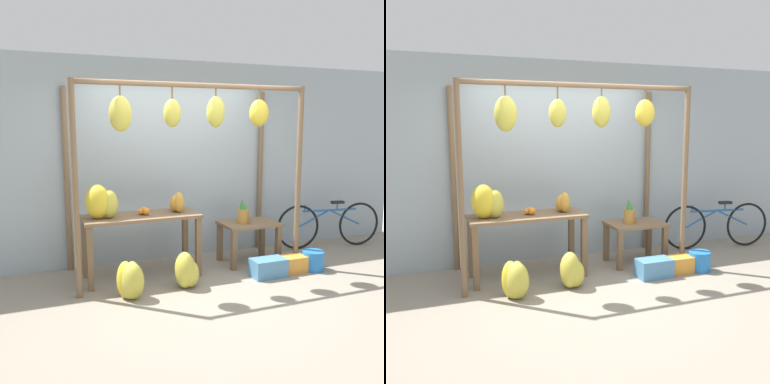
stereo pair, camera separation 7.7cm
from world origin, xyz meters
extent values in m
plane|color=gray|center=(0.00, 0.00, 0.00)|extent=(20.00, 20.00, 0.00)
cube|color=#99A8B2|center=(0.00, 1.39, 1.40)|extent=(8.00, 0.08, 2.80)
cylinder|color=brown|center=(-1.43, 0.32, 1.20)|extent=(0.07, 0.07, 2.40)
cylinder|color=brown|center=(1.43, 0.32, 1.20)|extent=(0.07, 0.07, 2.40)
cylinder|color=brown|center=(-1.43, 1.30, 1.20)|extent=(0.07, 0.07, 2.40)
cylinder|color=brown|center=(1.43, 1.30, 1.20)|extent=(0.07, 0.07, 2.40)
cylinder|color=brown|center=(0.00, 0.32, 2.37)|extent=(2.86, 0.06, 0.06)
cylinder|color=brown|center=(-0.92, 0.32, 2.28)|extent=(0.02, 0.02, 0.11)
ellipsoid|color=gold|center=(-0.92, 0.32, 2.03)|extent=(0.25, 0.23, 0.39)
cylinder|color=brown|center=(-0.32, 0.32, 2.27)|extent=(0.02, 0.02, 0.13)
ellipsoid|color=gold|center=(-0.32, 0.32, 2.05)|extent=(0.20, 0.18, 0.32)
cylinder|color=brown|center=(0.23, 0.32, 2.29)|extent=(0.02, 0.02, 0.09)
ellipsoid|color=gold|center=(0.23, 0.32, 2.06)|extent=(0.22, 0.20, 0.37)
cylinder|color=brown|center=(0.81, 0.32, 2.28)|extent=(0.02, 0.02, 0.11)
ellipsoid|color=gold|center=(0.81, 0.32, 2.06)|extent=(0.24, 0.22, 0.33)
cube|color=brown|center=(-0.61, 0.71, 0.78)|extent=(1.45, 0.58, 0.04)
cube|color=brown|center=(-1.28, 0.47, 0.38)|extent=(0.07, 0.07, 0.76)
cube|color=brown|center=(0.07, 0.47, 0.38)|extent=(0.07, 0.07, 0.76)
cube|color=brown|center=(-1.28, 0.95, 0.38)|extent=(0.07, 0.07, 0.76)
cube|color=brown|center=(0.07, 0.95, 0.38)|extent=(0.07, 0.07, 0.76)
cube|color=brown|center=(0.94, 0.73, 0.56)|extent=(0.78, 0.54, 0.04)
cube|color=brown|center=(0.60, 0.51, 0.27)|extent=(0.07, 0.07, 0.54)
cube|color=brown|center=(1.28, 0.51, 0.27)|extent=(0.07, 0.07, 0.54)
cube|color=brown|center=(0.60, 0.95, 0.27)|extent=(0.07, 0.07, 0.54)
cube|color=brown|center=(1.28, 0.95, 0.27)|extent=(0.07, 0.07, 0.54)
ellipsoid|color=gold|center=(-1.00, 0.66, 0.98)|extent=(0.28, 0.27, 0.34)
ellipsoid|color=yellow|center=(-1.14, 0.68, 1.01)|extent=(0.38, 0.36, 0.41)
sphere|color=orange|center=(-0.55, 0.75, 0.85)|extent=(0.09, 0.09, 0.09)
sphere|color=orange|center=(-0.61, 0.71, 0.84)|extent=(0.08, 0.08, 0.08)
sphere|color=orange|center=(-0.56, 0.76, 0.84)|extent=(0.07, 0.07, 0.07)
sphere|color=orange|center=(-0.55, 0.68, 0.85)|extent=(0.10, 0.10, 0.10)
cylinder|color=#A3702D|center=(0.84, 0.70, 0.67)|extent=(0.14, 0.14, 0.19)
cone|color=#428442|center=(0.84, 0.70, 0.82)|extent=(0.10, 0.10, 0.12)
cylinder|color=#B27F38|center=(0.81, 0.69, 0.68)|extent=(0.14, 0.14, 0.20)
cone|color=#337538|center=(0.81, 0.69, 0.83)|extent=(0.10, 0.10, 0.11)
cylinder|color=#B27F38|center=(0.92, 0.91, 0.66)|extent=(0.11, 0.11, 0.17)
cone|color=#428442|center=(0.92, 0.91, 0.81)|extent=(0.08, 0.08, 0.14)
ellipsoid|color=gold|center=(-0.88, 0.09, 0.21)|extent=(0.25, 0.26, 0.42)
ellipsoid|color=#9EB247|center=(-0.90, 0.09, 0.20)|extent=(0.24, 0.23, 0.40)
ellipsoid|color=yellow|center=(-0.95, 0.11, 0.21)|extent=(0.28, 0.29, 0.42)
ellipsoid|color=gold|center=(-0.92, 0.07, 0.21)|extent=(0.20, 0.22, 0.42)
ellipsoid|color=gold|center=(-0.89, 0.06, 0.21)|extent=(0.37, 0.38, 0.42)
ellipsoid|color=gold|center=(-0.17, 0.16, 0.17)|extent=(0.25, 0.28, 0.33)
ellipsoid|color=gold|center=(-0.23, 0.16, 0.22)|extent=(0.27, 0.29, 0.44)
cube|color=#4C84B2|center=(0.89, 0.13, 0.12)|extent=(0.44, 0.26, 0.23)
cylinder|color=blue|center=(1.58, 0.13, 0.13)|extent=(0.29, 0.29, 0.26)
torus|color=black|center=(3.01, 0.87, 0.35)|extent=(0.69, 0.14, 0.70)
torus|color=black|center=(1.96, 1.03, 0.35)|extent=(0.69, 0.14, 0.70)
cylinder|color=#235B9E|center=(2.49, 0.95, 0.60)|extent=(0.89, 0.17, 0.03)
cylinder|color=#235B9E|center=(2.75, 0.91, 0.47)|extent=(0.54, 0.11, 0.27)
cylinder|color=#235B9E|center=(2.22, 0.99, 0.47)|extent=(0.54, 0.11, 0.27)
cylinder|color=#235B9E|center=(2.62, 0.93, 0.65)|extent=(0.02, 0.02, 0.10)
cube|color=black|center=(2.62, 0.93, 0.72)|extent=(0.21, 0.11, 0.04)
cylinder|color=#235B9E|center=(2.07, 1.01, 0.65)|extent=(0.02, 0.02, 0.10)
ellipsoid|color=gold|center=(-0.11, 0.76, 0.92)|extent=(0.19, 0.18, 0.22)
ellipsoid|color=gold|center=(-0.14, 0.74, 0.91)|extent=(0.24, 0.23, 0.22)
ellipsoid|color=gold|center=(-0.09, 0.78, 0.93)|extent=(0.21, 0.22, 0.25)
ellipsoid|color=gold|center=(-0.11, 0.67, 0.93)|extent=(0.13, 0.11, 0.25)
cube|color=orange|center=(1.26, 0.17, 0.11)|extent=(0.40, 0.24, 0.21)
camera|label=1|loc=(-1.91, -4.38, 1.91)|focal=40.00mm
camera|label=2|loc=(-1.83, -4.41, 1.91)|focal=40.00mm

